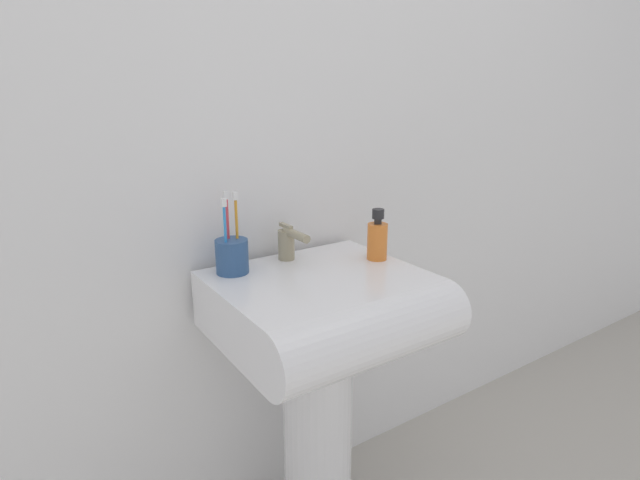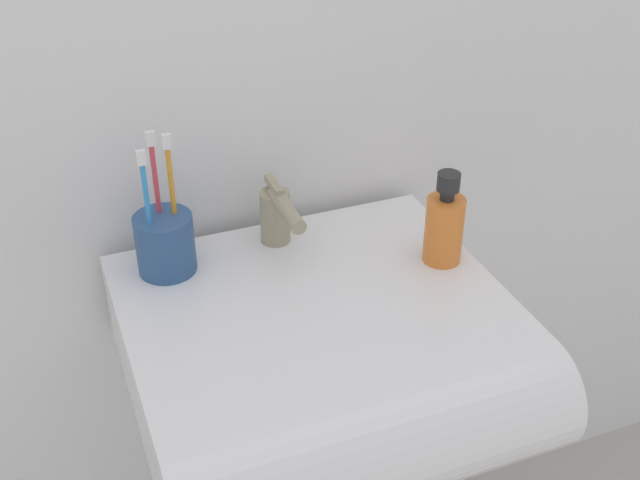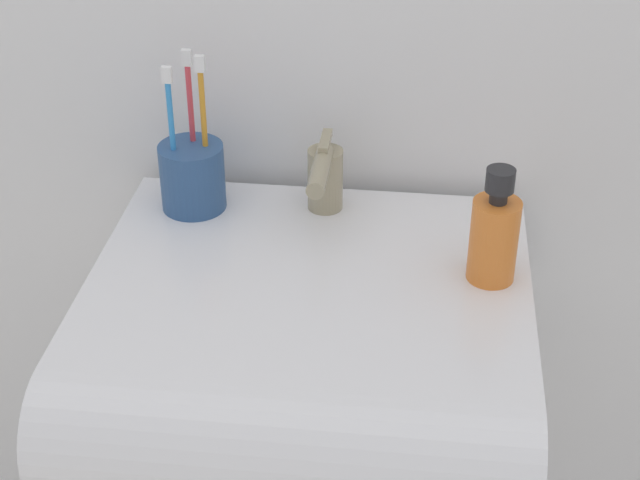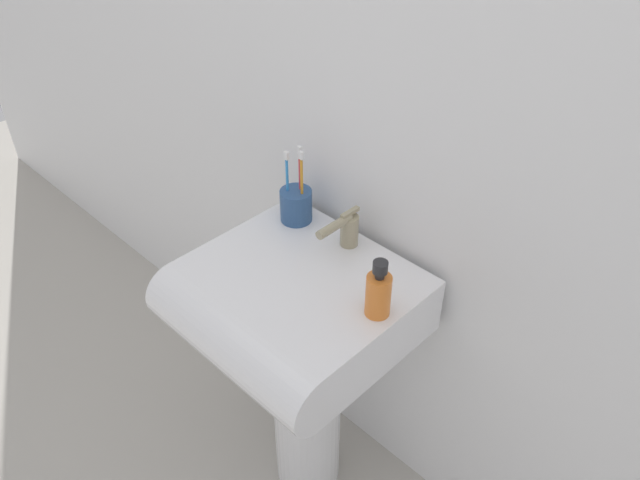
% 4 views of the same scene
% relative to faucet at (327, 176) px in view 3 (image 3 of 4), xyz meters
% --- Properties ---
extents(sink_basin, '(0.51, 0.48, 0.15)m').
position_rel_faucet_xyz_m(sink_basin, '(-0.00, -0.19, -0.13)').
color(sink_basin, white).
rests_on(sink_basin, sink_pedestal).
extents(faucet, '(0.04, 0.13, 0.10)m').
position_rel_faucet_xyz_m(faucet, '(0.00, 0.00, 0.00)').
color(faucet, tan).
rests_on(faucet, sink_basin).
extents(toothbrush_cup, '(0.08, 0.08, 0.21)m').
position_rel_faucet_xyz_m(toothbrush_cup, '(-0.17, -0.01, -0.00)').
color(toothbrush_cup, '#2D5184').
rests_on(toothbrush_cup, sink_basin).
extents(soap_bottle, '(0.05, 0.05, 0.14)m').
position_rel_faucet_xyz_m(soap_bottle, '(0.20, -0.12, 0.01)').
color(soap_bottle, orange).
rests_on(soap_bottle, sink_basin).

